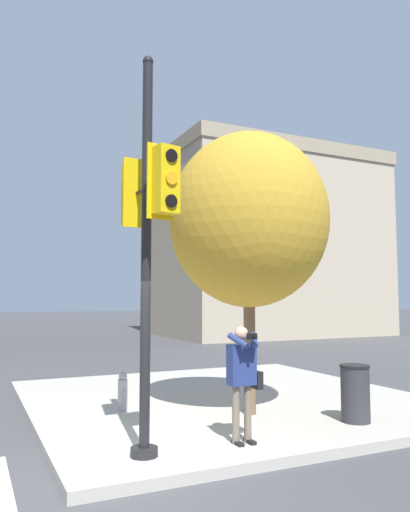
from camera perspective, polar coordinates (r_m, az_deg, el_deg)
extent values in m
plane|color=#424244|center=(6.82, -11.76, -24.18)|extent=(160.00, 160.00, 0.00)
cube|color=#ADA89E|center=(11.19, 2.15, -16.13)|extent=(8.00, 8.00, 0.16)
cylinder|color=black|center=(7.22, -6.97, -21.33)|extent=(0.37, 0.37, 0.12)
cylinder|color=black|center=(6.95, -6.74, 0.74)|extent=(0.14, 0.14, 5.33)
sphere|color=black|center=(7.70, -6.53, 21.22)|extent=(0.16, 0.16, 0.16)
cylinder|color=black|center=(7.30, -7.37, 7.37)|extent=(0.07, 0.32, 0.05)
cube|color=#E5B70C|center=(7.55, -8.16, 6.96)|extent=(0.32, 0.26, 0.90)
cube|color=#E5B70C|center=(7.43, -7.80, 7.15)|extent=(0.42, 0.05, 1.02)
cylinder|color=black|center=(7.74, -8.50, 8.95)|extent=(0.17, 0.04, 0.17)
cylinder|color=orange|center=(7.67, -8.53, 6.77)|extent=(0.17, 0.04, 0.17)
cylinder|color=black|center=(7.62, -8.56, 4.56)|extent=(0.17, 0.04, 0.17)
cylinder|color=black|center=(6.90, -5.71, 8.19)|extent=(0.11, 0.32, 0.05)
cube|color=#E5B70C|center=(6.66, -4.48, 8.64)|extent=(0.34, 0.29, 0.90)
cube|color=#E5B70C|center=(6.77, -5.07, 8.42)|extent=(0.42, 0.10, 1.02)
cylinder|color=black|center=(6.63, -3.83, 11.39)|extent=(0.17, 0.06, 0.17)
cylinder|color=orange|center=(6.55, -3.85, 8.87)|extent=(0.17, 0.06, 0.17)
cylinder|color=black|center=(6.49, -3.86, 6.30)|extent=(0.17, 0.06, 0.17)
cube|color=black|center=(7.70, 3.78, -20.57)|extent=(0.09, 0.24, 0.05)
cube|color=black|center=(7.79, 5.16, -20.36)|extent=(0.09, 0.24, 0.05)
cylinder|color=#6B6051|center=(7.65, 3.54, -17.63)|extent=(0.11, 0.11, 0.84)
cylinder|color=#6B6051|center=(7.75, 4.90, -17.46)|extent=(0.11, 0.11, 0.84)
cube|color=navy|center=(7.57, 4.19, -12.27)|extent=(0.40, 0.22, 0.59)
sphere|color=tan|center=(7.53, 4.17, -8.81)|extent=(0.20, 0.20, 0.20)
cube|color=black|center=(7.26, 5.38, -9.11)|extent=(0.12, 0.10, 0.09)
cylinder|color=black|center=(7.20, 5.67, -9.14)|extent=(0.06, 0.08, 0.06)
cylinder|color=navy|center=(7.35, 3.78, -9.62)|extent=(0.23, 0.35, 0.22)
cylinder|color=navy|center=(7.48, 5.62, -9.53)|extent=(0.23, 0.35, 0.22)
cube|color=black|center=(7.77, 5.98, -13.91)|extent=(0.10, 0.20, 0.26)
cylinder|color=brown|center=(9.41, 5.11, -9.95)|extent=(0.22, 0.22, 2.54)
ellipsoid|color=#BC8E28|center=(9.49, 5.00, 4.16)|extent=(3.01, 3.01, 3.31)
cylinder|color=#99999E|center=(9.89, -9.39, -15.41)|extent=(0.19, 0.19, 0.58)
sphere|color=#99999E|center=(9.83, -9.37, -13.44)|extent=(0.17, 0.17, 0.17)
cylinder|color=#99999E|center=(9.76, -9.18, -15.17)|extent=(0.08, 0.06, 0.08)
cylinder|color=#2D2D33|center=(9.26, 16.79, -14.91)|extent=(0.49, 0.49, 0.92)
cylinder|color=black|center=(9.18, 16.72, -11.95)|extent=(0.51, 0.51, 0.04)
cube|color=tan|center=(32.01, 7.10, 0.59)|extent=(13.20, 8.78, 10.54)
cube|color=gray|center=(33.02, 7.00, 10.43)|extent=(13.40, 8.98, 0.80)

